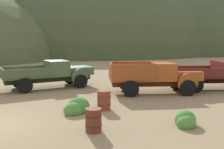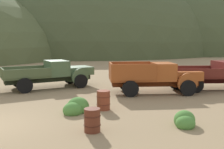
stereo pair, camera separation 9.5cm
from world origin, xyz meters
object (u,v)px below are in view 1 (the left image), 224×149
at_px(truck_weathered_green, 56,73).
at_px(oil_drum_foreground, 104,100).
at_px(truck_oxide_orange, 160,77).
at_px(oil_drum_spare, 93,120).

height_order(truck_weathered_green, oil_drum_foreground, truck_weathered_green).
height_order(truck_oxide_orange, oil_drum_foreground, truck_oxide_orange).
distance_m(truck_weathered_green, oil_drum_foreground, 6.90).
bearing_deg(truck_weathered_green, oil_drum_spare, -98.78).
xyz_separation_m(truck_weathered_green, truck_oxide_orange, (5.70, -4.44, 0.01)).
bearing_deg(oil_drum_spare, truck_oxide_orange, 39.51).
bearing_deg(oil_drum_foreground, truck_weathered_green, 98.72).
relative_size(truck_weathered_green, oil_drum_foreground, 6.87).
height_order(oil_drum_foreground, oil_drum_spare, oil_drum_foreground).
bearing_deg(truck_weathered_green, truck_oxide_orange, -44.53).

